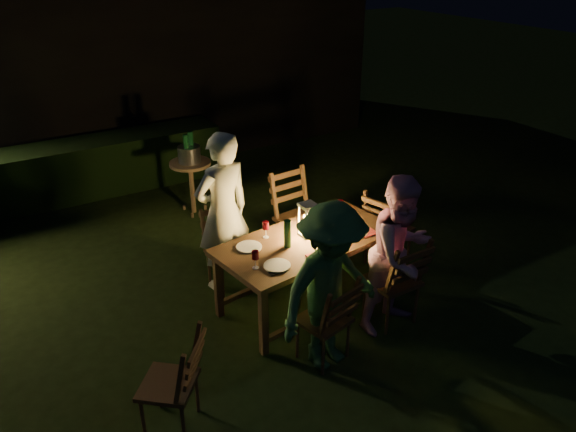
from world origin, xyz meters
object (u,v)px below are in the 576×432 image
person_opp_right (401,254)px  bottle_bucket_b (191,149)px  chair_near_left (324,333)px  person_opp_left (330,288)px  lantern (308,221)px  bottle_bucket_a (187,152)px  bottle_table (287,234)px  chair_end (387,241)px  chair_spare (172,398)px  chair_near_right (392,295)px  chair_far_right (299,232)px  ice_bucket (189,154)px  person_house_side (223,212)px  side_table (190,168)px  chair_far_left (229,263)px  dining_table (307,245)px

person_opp_right → bottle_bucket_b: bearing=93.5°
chair_near_left → person_opp_right: 1.03m
person_opp_left → chair_near_left: bearing=88.0°
lantern → bottle_bucket_a: size_ratio=1.09×
bottle_table → lantern: bearing=17.1°
chair_end → person_opp_left: bearing=-71.8°
chair_spare → bottle_table: bearing=-21.2°
chair_near_right → lantern: bearing=123.2°
chair_far_right → ice_bucket: 1.95m
person_opp_right → ice_bucket: bearing=94.4°
person_opp_left → lantern: 1.01m
chair_near_left → person_house_side: size_ratio=0.52×
person_opp_left → side_table: 3.49m
lantern → person_house_side: bearing=130.7°
person_house_side → bottle_bucket_b: (0.44, 1.90, 0.03)m
chair_far_left → person_house_side: person_house_side is taller
person_opp_right → lantern: size_ratio=4.48×
chair_near_right → chair_spare: chair_near_right is taller
lantern → bottle_bucket_a: bearing=95.8°
chair_near_left → lantern: 1.15m
chair_far_right → side_table: bearing=-76.0°
person_house_side → bottle_bucket_a: 1.85m
dining_table → bottle_bucket_b: (-0.11, 2.65, 0.23)m
person_opp_right → person_opp_left: person_opp_left is taller
chair_end → lantern: size_ratio=2.80×
chair_far_right → ice_bucket: (-0.61, 1.77, 0.53)m
chair_near_right → chair_far_left: bearing=127.6°
person_opp_left → bottle_table: size_ratio=5.62×
chair_near_left → chair_far_left: (-0.21, 1.52, 0.00)m
bottle_table → chair_near_left: bearing=-96.8°
chair_near_right → person_house_side: bearing=126.8°
person_house_side → bottle_table: 0.84m
chair_near_left → person_house_side: person_house_side is taller
chair_near_left → chair_far_right: 1.84m
chair_far_right → side_table: chair_far_right is taller
bottle_bucket_a → chair_near_left: bearing=-92.1°
chair_end → person_house_side: (-1.77, 0.59, 0.58)m
bottle_table → bottle_bucket_b: bearing=87.2°
chair_end → side_table: chair_end is taller
chair_far_right → person_opp_left: 1.94m
dining_table → ice_bucket: bearing=85.9°
chair_far_right → chair_spare: chair_far_right is taller
chair_spare → person_house_side: (1.23, 1.61, 0.60)m
bottle_bucket_b → chair_spare: bearing=-115.5°
chair_near_left → bottle_bucket_b: size_ratio=2.86×
bottle_table → chair_spare: bearing=-151.8°
person_house_side → lantern: (0.60, -0.70, 0.04)m
chair_end → person_opp_right: size_ratio=0.63×
dining_table → bottle_bucket_a: (-0.21, 2.57, 0.23)m
bottle_table → ice_bucket: bottle_table is taller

